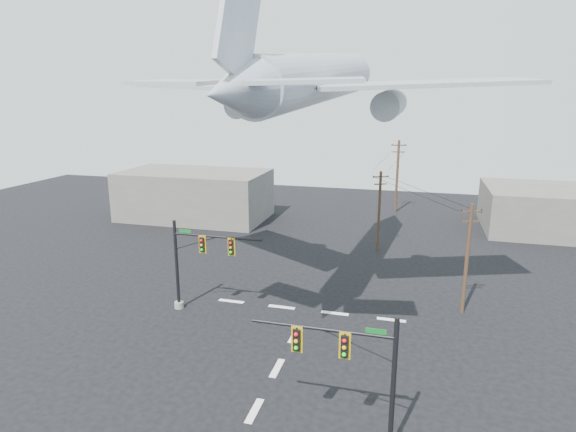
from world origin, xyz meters
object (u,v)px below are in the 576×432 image
(signal_mast_near, at_px, (361,378))
(utility_pole_b, at_px, (379,210))
(utility_pole_a, at_px, (467,257))
(airliner, at_px, (315,80))
(signal_mast_far, at_px, (194,264))
(utility_pole_c, at_px, (397,175))

(signal_mast_near, distance_m, utility_pole_b, 28.89)
(utility_pole_a, distance_m, airliner, 16.39)
(utility_pole_b, bearing_deg, signal_mast_far, -146.92)
(signal_mast_near, xyz_separation_m, airliner, (-5.51, 15.71, 12.83))
(signal_mast_near, distance_m, utility_pole_c, 46.09)
(utility_pole_c, bearing_deg, utility_pole_a, -85.58)
(signal_mast_near, height_order, utility_pole_a, utility_pole_a)
(signal_mast_far, bearing_deg, utility_pole_c, 70.45)
(signal_mast_far, xyz_separation_m, utility_pole_c, (12.44, 35.04, 1.41))
(signal_mast_far, bearing_deg, airliner, 31.48)
(signal_mast_near, xyz_separation_m, utility_pole_b, (-1.62, 28.83, 0.73))
(signal_mast_near, relative_size, utility_pole_b, 0.82)
(utility_pole_c, bearing_deg, signal_mast_far, -116.84)
(airliner, bearing_deg, signal_mast_far, 126.98)
(airliner, bearing_deg, utility_pole_b, -11.00)
(signal_mast_far, distance_m, utility_pole_a, 19.32)
(utility_pole_b, relative_size, airliner, 0.26)
(utility_pole_c, relative_size, airliner, 0.31)
(airliner, bearing_deg, utility_pole_a, -84.49)
(utility_pole_b, bearing_deg, utility_pole_a, -85.26)
(signal_mast_far, relative_size, utility_pole_a, 0.85)
(signal_mast_far, height_order, utility_pole_b, utility_pole_b)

